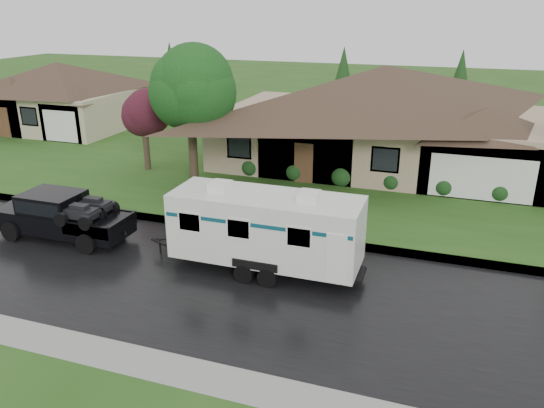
{
  "coord_description": "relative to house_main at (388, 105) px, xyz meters",
  "views": [
    {
      "loc": [
        5.76,
        -16.52,
        8.9
      ],
      "look_at": [
        -0.58,
        2.0,
        1.51
      ],
      "focal_mm": 35.0,
      "sensor_mm": 36.0,
      "label": 1
    }
  ],
  "objects": [
    {
      "name": "house_main",
      "position": [
        0.0,
        0.0,
        0.0
      ],
      "size": [
        19.44,
        10.8,
        6.9
      ],
      "color": "tan",
      "rests_on": "lawn"
    },
    {
      "name": "curb",
      "position": [
        -2.29,
        -11.59,
        -3.52
      ],
      "size": [
        140.0,
        0.5,
        0.15
      ],
      "primitive_type": "cube",
      "color": "gray",
      "rests_on": "ground"
    },
    {
      "name": "ground",
      "position": [
        -2.29,
        -13.84,
        -3.59
      ],
      "size": [
        140.0,
        140.0,
        0.0
      ],
      "primitive_type": "plane",
      "color": "#285019",
      "rests_on": "ground"
    },
    {
      "name": "house_far",
      "position": [
        -24.07,
        2.02,
        -0.62
      ],
      "size": [
        10.8,
        8.64,
        5.8
      ],
      "color": "tan",
      "rests_on": "lawn"
    },
    {
      "name": "road",
      "position": [
        -2.29,
        -15.84,
        -3.59
      ],
      "size": [
        140.0,
        8.0,
        0.01
      ],
      "primitive_type": "cube",
      "color": "black",
      "rests_on": "ground"
    },
    {
      "name": "tree_left_green",
      "position": [
        -8.84,
        -6.85,
        1.4
      ],
      "size": [
        4.21,
        4.21,
        6.98
      ],
      "color": "#382B1E",
      "rests_on": "lawn"
    },
    {
      "name": "travel_trailer",
      "position": [
        -2.2,
        -14.44,
        -1.93
      ],
      "size": [
        6.97,
        2.45,
        3.13
      ],
      "color": "silver",
      "rests_on": "ground"
    },
    {
      "name": "shrub_row",
      "position": [
        -0.29,
        -4.54,
        -2.94
      ],
      "size": [
        13.6,
        1.0,
        1.0
      ],
      "color": "#143814",
      "rests_on": "lawn"
    },
    {
      "name": "tree_red",
      "position": [
        -12.51,
        -5.38,
        -0.38
      ],
      "size": [
        2.67,
        2.67,
        4.42
      ],
      "color": "#382B1E",
      "rests_on": "lawn"
    },
    {
      "name": "pickup_truck",
      "position": [
        -11.0,
        -14.44,
        -2.58
      ],
      "size": [
        5.65,
        2.15,
        1.88
      ],
      "color": "black",
      "rests_on": "ground"
    },
    {
      "name": "lawn",
      "position": [
        -2.29,
        1.16,
        -3.52
      ],
      "size": [
        140.0,
        26.0,
        0.15
      ],
      "primitive_type": "cube",
      "color": "#285019",
      "rests_on": "ground"
    }
  ]
}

